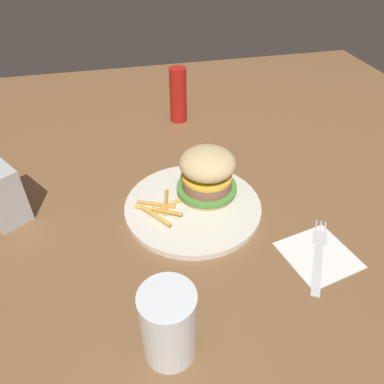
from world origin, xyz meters
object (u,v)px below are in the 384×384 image
(napkin, at_px, (318,255))
(drink_glass, at_px, (169,328))
(plate, at_px, (192,207))
(fries_pile, at_px, (160,208))
(ketchup_bottle, at_px, (178,95))
(fork, at_px, (319,253))
(sandwich, at_px, (207,174))

(napkin, distance_m, drink_glass, 0.29)
(drink_glass, bearing_deg, plate, 161.01)
(fries_pile, bearing_deg, ketchup_bottle, 163.45)
(fork, distance_m, ketchup_bottle, 0.54)
(plate, relative_size, fries_pile, 2.43)
(napkin, xyz_separation_m, fork, (-0.00, 0.00, 0.00))
(plate, height_order, napkin, plate)
(drink_glass, bearing_deg, napkin, 110.74)
(plate, bearing_deg, sandwich, 123.53)
(fries_pile, xyz_separation_m, fork, (0.16, 0.24, -0.01))
(plate, distance_m, ketchup_bottle, 0.37)
(plate, relative_size, drink_glass, 2.28)
(napkin, xyz_separation_m, drink_glass, (0.10, -0.27, 0.05))
(sandwich, distance_m, ketchup_bottle, 0.34)
(fries_pile, height_order, napkin, fries_pile)
(fries_pile, bearing_deg, sandwich, 105.57)
(sandwich, bearing_deg, fork, 38.51)
(sandwich, relative_size, napkin, 1.07)
(fries_pile, bearing_deg, plate, 93.52)
(fries_pile, bearing_deg, fork, 57.08)
(sandwich, xyz_separation_m, ketchup_bottle, (-0.34, 0.01, 0.01))
(sandwich, bearing_deg, napkin, 38.15)
(sandwich, height_order, fries_pile, sandwich)
(plate, xyz_separation_m, fork, (0.16, 0.18, -0.00))
(fries_pile, xyz_separation_m, drink_glass, (0.26, -0.03, 0.03))
(napkin, height_order, ketchup_bottle, ketchup_bottle)
(plate, xyz_separation_m, napkin, (0.16, 0.18, -0.01))
(plate, relative_size, napkin, 2.38)
(napkin, bearing_deg, fork, 148.45)
(plate, xyz_separation_m, sandwich, (-0.02, 0.03, 0.06))
(napkin, bearing_deg, fries_pile, -123.23)
(plate, xyz_separation_m, drink_glass, (0.27, -0.09, 0.04))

